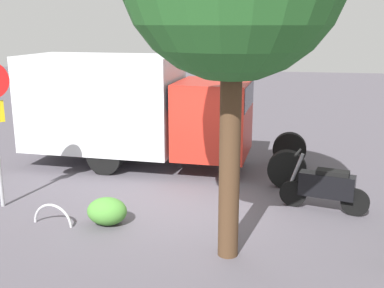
% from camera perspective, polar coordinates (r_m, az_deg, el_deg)
% --- Properties ---
extents(ground_plane, '(60.00, 60.00, 0.00)m').
position_cam_1_polar(ground_plane, '(9.96, -0.21, -7.73)').
color(ground_plane, '#4F4B53').
extents(box_truck_near, '(7.54, 2.46, 2.95)m').
position_cam_1_polar(box_truck_near, '(12.61, -6.83, 4.55)').
color(box_truck_near, black).
rests_on(box_truck_near, ground).
extents(motorcycle, '(1.78, 0.70, 1.20)m').
position_cam_1_polar(motorcycle, '(10.00, 15.93, -5.04)').
color(motorcycle, black).
rests_on(motorcycle, ground).
extents(bike_rack_hoop, '(0.85, 0.16, 0.85)m').
position_cam_1_polar(bike_rack_hoop, '(9.56, -16.50, -9.35)').
color(bike_rack_hoop, '#B7B7BC').
rests_on(bike_rack_hoop, ground).
extents(shrub_mid_verge, '(0.77, 0.63, 0.53)m').
position_cam_1_polar(shrub_mid_verge, '(9.24, -10.27, -8.02)').
color(shrub_mid_verge, '#478633').
rests_on(shrub_mid_verge, ground).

